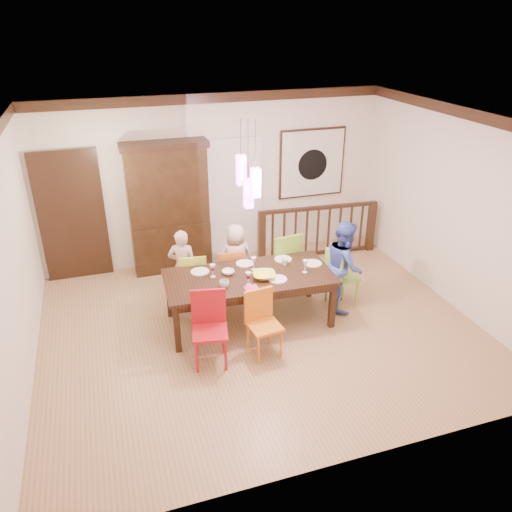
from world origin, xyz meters
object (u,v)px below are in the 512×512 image
object	(u,v)px
chair_end_right	(343,273)
person_far_mid	(236,259)
dining_table	(249,280)
china_hutch	(169,207)
person_far_left	(183,266)
balustrade	(318,230)
chair_far_left	(193,275)
person_end_right	(344,265)

from	to	relation	value
chair_end_right	person_far_mid	world-z (taller)	person_far_mid
dining_table	china_hutch	size ratio (longest dim) A/B	1.07
person_far_left	person_far_mid	world-z (taller)	person_far_left
dining_table	balustrade	xyz separation A→B (m)	(1.84, 1.72, -0.17)
balustrade	chair_far_left	bearing A→B (deg)	-154.25
chair_end_right	person_far_left	bearing A→B (deg)	60.35
dining_table	china_hutch	xyz separation A→B (m)	(-0.76, 2.07, 0.44)
person_far_left	person_far_mid	distance (m)	0.83
dining_table	chair_end_right	world-z (taller)	chair_end_right
person_far_mid	person_end_right	distance (m)	1.68
dining_table	person_end_right	distance (m)	1.46
balustrade	chair_end_right	bearing A→B (deg)	-97.52
chair_far_left	china_hutch	bearing A→B (deg)	-77.82
person_far_mid	chair_far_left	bearing A→B (deg)	9.27
dining_table	chair_end_right	distance (m)	1.51
chair_end_right	person_far_mid	size ratio (longest dim) A/B	0.77
person_far_mid	dining_table	bearing A→B (deg)	84.05
balustrade	person_far_left	distance (m)	2.76
chair_far_left	person_far_mid	distance (m)	0.73
dining_table	person_far_left	distance (m)	1.17
person_end_right	chair_far_left	bearing A→B (deg)	89.48
dining_table	chair_far_left	size ratio (longest dim) A/B	2.72
chair_far_left	dining_table	bearing A→B (deg)	139.79
person_far_left	china_hutch	bearing A→B (deg)	-71.46
dining_table	china_hutch	distance (m)	2.25
dining_table	person_far_mid	size ratio (longest dim) A/B	2.05
chair_end_right	person_far_mid	xyz separation A→B (m)	(-1.45, 0.83, 0.07)
dining_table	person_far_left	xyz separation A→B (m)	(-0.78, 0.87, -0.08)
chair_end_right	person_far_left	xyz separation A→B (m)	(-2.28, 0.82, 0.08)
china_hutch	person_end_right	size ratio (longest dim) A/B	1.61
person_far_left	person_far_mid	size ratio (longest dim) A/B	1.02
chair_far_left	person_end_right	world-z (taller)	person_end_right
china_hutch	person_far_left	world-z (taller)	china_hutch
china_hutch	person_end_right	bearing A→B (deg)	-43.17
person_far_mid	person_end_right	size ratio (longest dim) A/B	0.85
china_hutch	person_end_right	distance (m)	3.08
balustrade	person_far_mid	size ratio (longest dim) A/B	1.92
person_far_left	person_end_right	xyz separation A→B (m)	(2.25, -0.89, 0.10)
chair_end_right	person_end_right	distance (m)	0.19
chair_far_left	person_far_left	distance (m)	0.21
dining_table	chair_far_left	world-z (taller)	chair_far_left
dining_table	person_far_left	size ratio (longest dim) A/B	2.01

